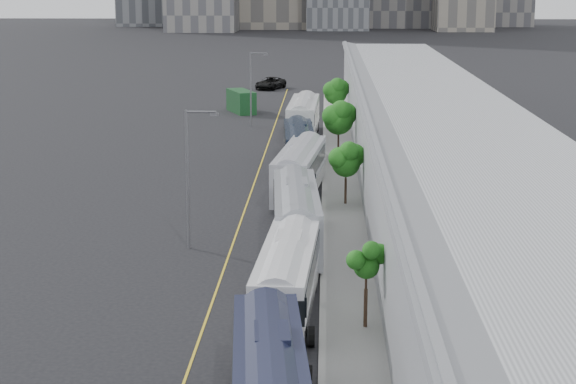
# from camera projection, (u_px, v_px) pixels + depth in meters

# --- Properties ---
(sidewalk) EXTENTS (10.00, 170.00, 0.12)m
(sidewalk) POSITION_uv_depth(u_px,v_px,m) (394.00, 218.00, 66.39)
(sidewalk) COLOR gray
(sidewalk) RESTS_ON ground
(lane_line) EXTENTS (0.12, 160.00, 0.02)m
(lane_line) POSITION_uv_depth(u_px,v_px,m) (242.00, 217.00, 66.80)
(lane_line) COLOR gold
(lane_line) RESTS_ON ground
(depot) EXTENTS (12.45, 160.40, 7.20)m
(depot) POSITION_uv_depth(u_px,v_px,m) (454.00, 169.00, 65.49)
(depot) COLOR gray
(depot) RESTS_ON ground
(bus_2) EXTENTS (3.11, 12.57, 3.65)m
(bus_2) POSITION_uv_depth(u_px,v_px,m) (288.00, 283.00, 47.38)
(bus_2) COLOR silver
(bus_2) RESTS_ON ground
(bus_3) EXTENTS (3.43, 13.47, 3.90)m
(bus_3) POSITION_uv_depth(u_px,v_px,m) (296.00, 221.00, 59.05)
(bus_3) COLOR gray
(bus_3) RESTS_ON ground
(bus_4) EXTENTS (3.96, 13.47, 3.88)m
(bus_4) POSITION_uv_depth(u_px,v_px,m) (300.00, 174.00, 73.38)
(bus_4) COLOR #B5B6C0
(bus_4) RESTS_ON ground
(bus_5) EXTENTS (3.21, 12.59, 3.65)m
(bus_5) POSITION_uv_depth(u_px,v_px,m) (299.00, 149.00, 84.89)
(bus_5) COLOR black
(bus_5) RESTS_ON ground
(bus_6) EXTENTS (3.23, 14.07, 4.09)m
(bus_6) POSITION_uv_depth(u_px,v_px,m) (303.00, 121.00, 100.42)
(bus_6) COLOR white
(bus_6) RESTS_ON ground
(tree_1) EXTENTS (1.24, 1.24, 3.92)m
(tree_1) POSITION_uv_depth(u_px,v_px,m) (366.00, 264.00, 44.78)
(tree_1) COLOR black
(tree_1) RESTS_ON ground
(tree_2) EXTENTS (2.12, 2.12, 4.55)m
(tree_2) POSITION_uv_depth(u_px,v_px,m) (346.00, 159.00, 69.69)
(tree_2) COLOR black
(tree_2) RESTS_ON ground
(tree_3) EXTENTS (2.73, 2.73, 5.41)m
(tree_3) POSITION_uv_depth(u_px,v_px,m) (339.00, 116.00, 87.61)
(tree_3) COLOR black
(tree_3) RESTS_ON ground
(tree_4) EXTENTS (2.74, 2.74, 4.67)m
(tree_4) POSITION_uv_depth(u_px,v_px,m) (336.00, 90.00, 114.83)
(tree_4) COLOR black
(tree_4) RESTS_ON ground
(street_lamp_near) EXTENTS (2.04, 0.22, 8.55)m
(street_lamp_near) POSITION_uv_depth(u_px,v_px,m) (191.00, 169.00, 58.07)
(street_lamp_near) COLOR #59595E
(street_lamp_near) RESTS_ON ground
(street_lamp_far) EXTENTS (2.04, 0.22, 8.31)m
(street_lamp_far) POSITION_uv_depth(u_px,v_px,m) (252.00, 84.00, 106.66)
(street_lamp_far) COLOR #59595E
(street_lamp_far) RESTS_ON ground
(shipping_container) EXTENTS (4.21, 6.42, 2.74)m
(shipping_container) POSITION_uv_depth(u_px,v_px,m) (241.00, 101.00, 119.11)
(shipping_container) COLOR #113A1A
(shipping_container) RESTS_ON ground
(suv) EXTENTS (4.97, 7.03, 1.78)m
(suv) POSITION_uv_depth(u_px,v_px,m) (270.00, 83.00, 144.70)
(suv) COLOR black
(suv) RESTS_ON ground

